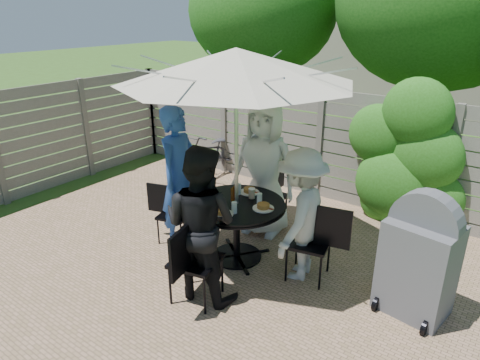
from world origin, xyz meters
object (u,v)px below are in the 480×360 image
Objects in this scene: glass_right at (259,199)px; syrup_jug at (234,195)px; chair_back at (267,208)px; umbrella at (236,66)px; patio_table at (237,220)px; glass_back at (239,189)px; glass_front at (234,208)px; plate_right at (263,207)px; plate_back at (249,191)px; plate_left at (211,196)px; glass_left at (214,197)px; person_left at (180,179)px; bicycle at (212,154)px; plate_front at (222,213)px; chair_right at (309,257)px; person_back at (264,169)px; person_front at (201,224)px; chair_front at (196,277)px; person_right at (301,216)px; chair_left at (174,225)px; bbq_grill at (419,260)px; coffee_cup at (252,194)px.

syrup_jug reaches higher than glass_right.
chair_back reaches higher than glass_right.
umbrella is 2.34m from chair_back.
umbrella reaches higher than patio_table.
glass_back is 0.56m from glass_front.
plate_back is at bearing 144.28° from plate_right.
plate_left is 1.86× the size of glass_left.
plate_right is (1.17, 0.19, -0.15)m from person_left.
bicycle reaches higher than glass_right.
umbrella is at bearing 9.28° from plate_left.
bicycle is (-2.15, 2.36, -0.33)m from plate_front.
chair_right is 3.73× the size of plate_right.
bicycle is at bearing 139.45° from person_back.
person_front is (0.13, -0.82, 0.33)m from patio_table.
glass_right is at bearing -17.01° from chair_front.
person_right is at bearing -135.00° from person_front.
chair_right reaches higher than bicycle.
plate_back is 0.37m from glass_right.
chair_left is 0.43× the size of person_left.
glass_right is (0.30, -0.21, 0.05)m from plate_back.
plate_left is 2.50m from bbq_grill.
glass_back is at bearing -70.30° from person_left.
person_front is at bearing -86.16° from coffee_cup.
glass_back is (-0.96, 0.11, 0.05)m from person_right.
chair_front is 0.59m from person_front.
glass_front is (0.28, -1.06, -0.11)m from person_back.
plate_right is (0.49, -0.76, -0.15)m from person_back.
plate_right is at bearing -164.80° from bbq_grill.
person_back is at bearing 104.78° from glass_front.
plate_front is 1.00× the size of plate_right.
chair_right is at bearing -4.30° from glass_back.
chair_right is at bearing 51.62° from chair_back.
plate_right is (1.31, 0.22, 0.56)m from chair_left.
person_right reaches higher than bbq_grill.
glass_front is 0.48m from coffee_cup.
chair_left is 1.44m from plate_right.
person_right reaches higher than glass_left.
plate_front is at bearing 17.81° from chair_right.
plate_right is (-0.60, -0.10, 0.52)m from chair_right.
chair_back is at bearing -139.42° from person_right.
chair_front is 3.87× the size of plate_left.
syrup_jug reaches higher than glass_back.
person_front is 0.58m from glass_front.
glass_left is 0.40m from glass_front.
umbrella reaches higher than person_back.
person_right is at bearing -2.35° from chair_right.
glass_left is (-0.37, 0.67, -0.02)m from person_front.
plate_front is (0.12, -0.71, 0.00)m from plate_back.
plate_right is at bearing -66.55° from person_back.
glass_right is at bearing -37.68° from bicycle.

